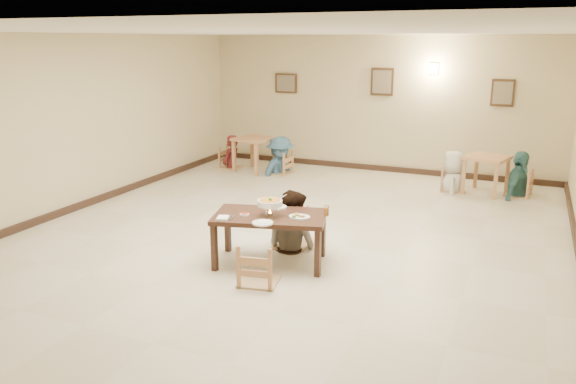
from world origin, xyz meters
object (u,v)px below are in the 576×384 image
at_px(chair_near, 259,244).
at_px(curry_warmer, 270,203).
at_px(main_diner, 292,190).
at_px(bg_chair_rl, 454,168).
at_px(bg_table_right, 487,163).
at_px(drink_glass, 326,211).
at_px(bg_chair_rr, 520,171).
at_px(bg_chair_lr, 280,153).
at_px(bg_diner_c, 455,151).
at_px(chair_far, 291,212).
at_px(bg_table_left, 254,144).
at_px(main_table, 270,220).
at_px(bg_diner_d, 522,151).
at_px(bg_chair_ll, 231,148).
at_px(bg_diner_b, 280,137).
at_px(bg_diner_a, 231,135).

distance_m(chair_near, curry_warmer, 0.68).
bearing_deg(main_diner, bg_chair_rl, -91.64).
bearing_deg(bg_table_right, bg_chair_rl, -177.13).
bearing_deg(drink_glass, curry_warmer, -155.99).
xyz_separation_m(bg_table_right, bg_chair_rr, (0.60, 0.06, -0.12)).
relative_size(bg_chair_lr, bg_chair_rl, 1.03).
bearing_deg(bg_table_right, bg_diner_c, -177.13).
height_order(bg_table_right, bg_chair_lr, bg_chair_lr).
relative_size(chair_far, bg_table_left, 1.11).
relative_size(main_table, bg_table_left, 1.75).
relative_size(bg_table_right, bg_chair_lr, 0.95).
bearing_deg(bg_table_left, bg_diner_d, 1.35).
xyz_separation_m(main_diner, bg_chair_rr, (2.88, 4.26, -0.37)).
xyz_separation_m(bg_chair_ll, bg_chair_lr, (1.28, -0.06, -0.00)).
height_order(main_table, bg_diner_b, bg_diner_b).
xyz_separation_m(bg_chair_rl, bg_diner_c, (-0.00, 0.00, 0.34)).
height_order(main_diner, bg_table_right, main_diner).
relative_size(bg_chair_rl, bg_diner_c, 0.58).
relative_size(bg_diner_a, bg_diner_b, 0.92).
distance_m(chair_near, main_diner, 1.33).
bearing_deg(bg_chair_rr, bg_diner_b, -79.03).
height_order(chair_far, bg_chair_lr, chair_far).
relative_size(curry_warmer, bg_chair_ll, 0.38).
xyz_separation_m(main_diner, bg_table_right, (2.28, 4.19, -0.25)).
bearing_deg(bg_table_left, bg_diner_a, 174.09).
xyz_separation_m(drink_glass, bg_diner_d, (2.22, 4.66, 0.13)).
xyz_separation_m(chair_near, bg_chair_rl, (1.58, 5.44, -0.03)).
relative_size(curry_warmer, bg_chair_rr, 0.37).
xyz_separation_m(curry_warmer, bg_chair_rl, (1.69, 4.87, -0.39)).
height_order(curry_warmer, bg_chair_rr, bg_chair_rr).
bearing_deg(chair_far, curry_warmer, -98.21).
height_order(drink_glass, bg_chair_lr, bg_chair_lr).
bearing_deg(bg_chair_rl, curry_warmer, 157.73).
bearing_deg(bg_chair_rl, bg_diner_b, 87.49).
bearing_deg(bg_chair_lr, bg_chair_ll, -86.37).
bearing_deg(chair_near, curry_warmer, -89.80).
bearing_deg(bg_chair_ll, chair_far, -140.66).
bearing_deg(chair_far, drink_glass, -44.46).
xyz_separation_m(chair_near, bg_chair_lr, (-2.15, 5.40, -0.02)).
bearing_deg(bg_diner_b, bg_chair_ll, 102.77).
bearing_deg(bg_diner_c, bg_table_left, -95.59).
height_order(main_table, bg_diner_d, bg_diner_d).
height_order(bg_chair_rl, bg_diner_c, bg_diner_c).
distance_m(drink_glass, bg_table_left, 5.63).
bearing_deg(bg_diner_c, bg_diner_a, -96.41).
xyz_separation_m(chair_far, bg_diner_d, (2.92, 4.19, 0.36)).
bearing_deg(bg_diner_a, bg_chair_rl, 92.51).
bearing_deg(bg_chair_rl, bg_diner_d, -88.63).
distance_m(drink_glass, bg_diner_b, 5.28).
distance_m(chair_near, bg_diner_a, 6.46).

